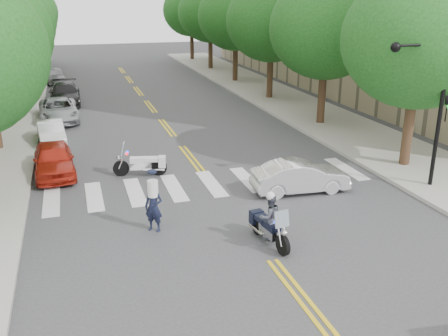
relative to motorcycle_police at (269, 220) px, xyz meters
name	(u,v)px	position (x,y,z in m)	size (l,w,h in m)	color
ground	(272,261)	(-0.31, -1.06, -0.77)	(140.00, 140.00, 0.00)	#38383A
sidewalk_left	(1,115)	(-9.81, 20.94, -0.69)	(5.00, 60.00, 0.15)	#9E9991
sidewalk_right	(278,97)	(9.19, 20.94, -0.69)	(5.00, 60.00, 0.15)	#9E9991
tree_l_2	(0,25)	(-9.11, 20.94, 4.79)	(6.40, 6.40, 8.45)	#382316
tree_l_3	(12,19)	(-9.11, 28.94, 4.79)	(6.40, 6.40, 8.45)	#382316
tree_l_4	(20,15)	(-9.11, 36.94, 4.79)	(6.40, 6.40, 8.45)	#382316
tree_l_5	(26,12)	(-9.11, 44.94, 4.79)	(6.40, 6.40, 8.45)	#382316
tree_r_0	(419,39)	(8.49, 4.94, 4.79)	(6.40, 6.40, 8.45)	#382316
tree_r_1	(326,27)	(8.49, 12.94, 4.79)	(6.40, 6.40, 8.45)	#382316
tree_r_2	(272,21)	(8.49, 20.94, 4.79)	(6.40, 6.40, 8.45)	#382316
tree_r_3	(236,16)	(8.49, 28.94, 4.79)	(6.40, 6.40, 8.45)	#382316
tree_r_4	(210,13)	(8.49, 36.94, 4.79)	(6.40, 6.40, 8.45)	#382316
tree_r_5	(191,11)	(8.49, 44.94, 4.79)	(6.40, 6.40, 8.45)	#382316
traffic_signal_pole	(432,96)	(7.41, 2.44, 2.95)	(2.82, 0.42, 6.00)	black
motorcycle_police	(269,220)	(0.00, 0.00, 0.00)	(0.79, 2.12, 1.72)	black
motorcycle_parked	(145,164)	(-2.73, 7.24, -0.26)	(2.25, 0.86, 1.47)	black
officer_standing	(154,207)	(-3.23, 1.90, 0.07)	(0.61, 0.40, 1.67)	black
convertible	(300,177)	(2.77, 3.61, -0.15)	(1.32, 3.77, 1.24)	white
parked_car_a	(54,159)	(-6.39, 8.44, -0.08)	(1.62, 4.03, 1.37)	#B02112
parked_car_b	(51,133)	(-6.61, 13.44, -0.18)	(1.24, 3.55, 1.17)	white
parked_car_c	(59,110)	(-6.26, 18.44, -0.10)	(2.23, 4.84, 1.35)	#9EA1A6
parked_car_d	(65,94)	(-5.87, 23.44, -0.04)	(2.05, 5.03, 1.46)	black
parked_car_e	(55,76)	(-6.61, 32.94, -0.12)	(1.53, 3.81, 1.30)	gray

